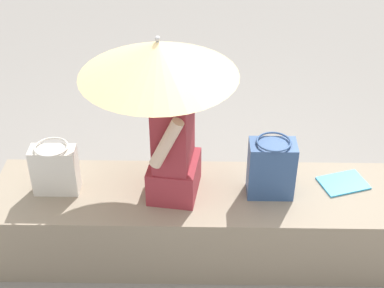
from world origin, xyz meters
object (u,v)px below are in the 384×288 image
parasol (158,59)px  handbag_black (55,170)px  tote_bag_canvas (271,169)px  magazine (343,183)px  person_seated (173,138)px

parasol → handbag_black: parasol is taller
tote_bag_canvas → magazine: bearing=11.6°
tote_bag_canvas → magazine: tote_bag_canvas is taller
handbag_black → tote_bag_canvas: 1.29m
person_seated → handbag_black: 0.75m
handbag_black → parasol: bearing=5.2°
handbag_black → tote_bag_canvas: bearing=0.0°
magazine → person_seated: bearing=166.3°
handbag_black → person_seated: bearing=1.0°
person_seated → handbag_black: person_seated is taller
handbag_black → tote_bag_canvas: tote_bag_canvas is taller
tote_bag_canvas → magazine: size_ratio=1.36×
person_seated → magazine: size_ratio=3.21×
tote_bag_canvas → person_seated: bearing=178.8°
person_seated → handbag_black: (-0.71, -0.01, -0.23)m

